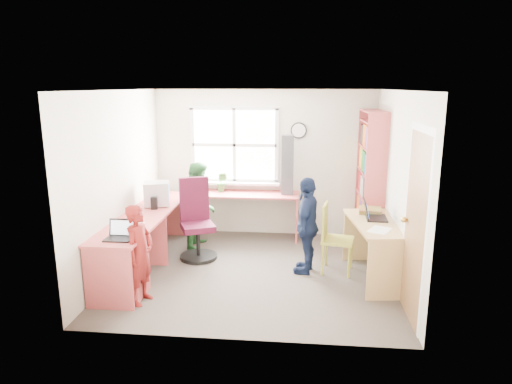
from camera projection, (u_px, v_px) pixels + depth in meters
room at (256, 182)px, 5.98m from camera, size 3.64×3.44×2.44m
l_desk at (152, 244)px, 5.91m from camera, size 2.38×2.95×0.75m
right_desk at (377, 238)px, 5.84m from camera, size 0.77×1.38×0.76m
bookshelf at (370, 184)px, 6.93m from camera, size 0.30×1.02×2.10m
swivel_chair at (197, 224)px, 6.60m from camera, size 0.71×0.71×1.16m
wooden_chair at (333, 235)px, 6.08m from camera, size 0.47×0.47×0.93m
crt_monitor at (157, 194)px, 6.60m from camera, size 0.42×0.40×0.35m
laptop_left at (120, 234)px, 5.21m from camera, size 0.31×0.26×0.21m
laptop_right at (372, 214)px, 5.94m from camera, size 0.32×0.37×0.25m
speaker_a at (154, 203)px, 6.43m from camera, size 0.10×0.10×0.17m
speaker_b at (163, 194)px, 6.95m from camera, size 0.10×0.10×0.18m
cd_tower at (288, 165)px, 7.24m from camera, size 0.19×0.17×0.95m
game_box at (370, 210)px, 6.23m from camera, size 0.33×0.33×0.06m
paper_a at (133, 226)px, 5.65m from camera, size 0.28×0.36×0.00m
paper_b at (379, 230)px, 5.47m from camera, size 0.34×0.38×0.00m
potted_plant at (222, 182)px, 7.46m from camera, size 0.22×0.19×0.33m
person_red at (140, 255)px, 5.18m from camera, size 0.37×0.48×1.16m
person_green at (200, 205)px, 7.03m from camera, size 0.52×0.65×1.33m
person_navy at (307, 225)px, 6.04m from camera, size 0.47×0.81×1.30m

